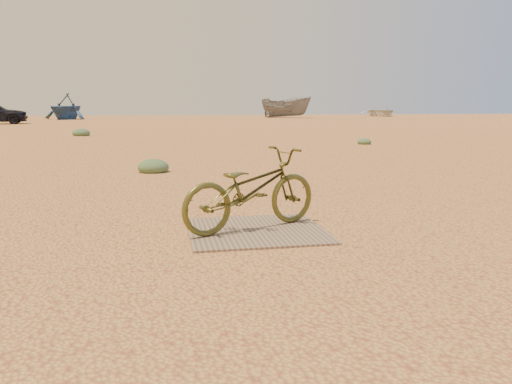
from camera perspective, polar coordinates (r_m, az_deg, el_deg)
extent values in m
plane|color=tan|center=(4.82, -0.58, -5.83)|extent=(120.00, 120.00, 0.00)
cube|color=#876E5B|center=(5.23, 0.00, -4.43)|extent=(1.41, 1.32, 0.02)
imported|color=#525120|center=(5.18, -0.56, 0.32)|extent=(1.70, 1.15, 0.84)
imported|color=#2D4F7D|center=(48.26, -20.89, 9.15)|extent=(5.33, 5.63, 2.34)
imported|color=slate|center=(50.84, 3.42, 9.64)|extent=(5.49, 4.99, 2.10)
imported|color=beige|center=(59.30, 14.07, 8.94)|extent=(4.37, 5.75, 1.12)
ellipsoid|color=#57734C|center=(10.06, -11.63, 2.26)|extent=(0.61, 0.61, 0.33)
ellipsoid|color=#57734C|center=(17.21, 12.27, 5.36)|extent=(0.46, 0.46, 0.25)
ellipsoid|color=#57734C|center=(22.64, -19.33, 6.08)|extent=(0.73, 0.73, 0.40)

